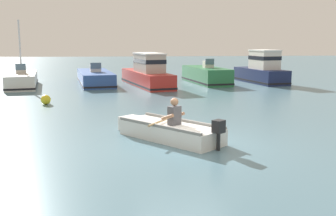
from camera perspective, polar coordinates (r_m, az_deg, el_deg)
name	(u,v)px	position (r m, az deg, el deg)	size (l,w,h in m)	color
ground_plane	(184,144)	(10.62, 2.35, -5.23)	(120.00, 120.00, 0.00)	slate
rowboat_with_person	(169,130)	(11.11, 0.09, -3.21)	(2.89, 3.21, 1.19)	white
moored_boat_white	(22,80)	(25.32, -20.24, 3.80)	(2.61, 5.57, 3.93)	white
moored_boat_blue	(95,78)	(25.57, -10.44, 4.25)	(2.88, 6.31, 1.39)	#2D519E
moored_boat_red	(147,74)	(24.16, -3.01, 4.94)	(3.07, 6.76, 2.02)	#B72D28
moored_boat_green	(206,76)	(25.81, 5.47, 4.66)	(2.48, 5.31, 1.61)	#287042
moored_boat_navy	(262,71)	(26.62, 13.32, 5.24)	(2.45, 4.90, 2.15)	#19234C
mooring_buoy	(46,100)	(17.89, -17.17, 1.15)	(0.42, 0.42, 0.42)	yellow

